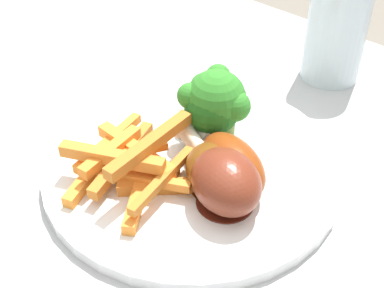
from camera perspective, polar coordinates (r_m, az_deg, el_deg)
name	(u,v)px	position (r m, az deg, el deg)	size (l,w,h in m)	color
dining_table	(115,233)	(0.57, -8.35, -9.58)	(1.29, 0.80, 0.73)	#B7B7BC
dinner_plate	(192,165)	(0.49, 0.00, -2.35)	(0.28, 0.28, 0.01)	white
broccoli_floret_front	(213,107)	(0.49, 2.26, 4.03)	(0.05, 0.06, 0.07)	#8BA757
broccoli_floret_middle	(225,103)	(0.50, 3.59, 4.52)	(0.04, 0.04, 0.06)	#87A654
broccoli_floret_back	(215,98)	(0.49, 2.49, 5.05)	(0.07, 0.06, 0.07)	#91AB5A
carrot_fries_pile	(130,163)	(0.46, -6.80, -2.03)	(0.11, 0.13, 0.04)	orange
chicken_drumstick_near	(224,178)	(0.44, 3.46, -3.76)	(0.13, 0.08, 0.05)	#511B11
chicken_drumstick_far	(215,167)	(0.45, 2.53, -2.56)	(0.11, 0.07, 0.04)	#4D240A
chicken_drumstick_extra	(229,161)	(0.46, 4.06, -1.82)	(0.13, 0.07, 0.04)	#5F200A
water_glass	(337,29)	(0.63, 15.48, 11.97)	(0.07, 0.07, 0.12)	silver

